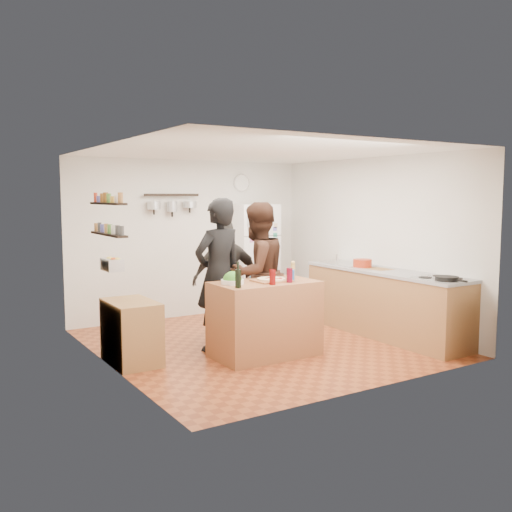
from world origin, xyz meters
TOP-DOWN VIEW (x-y plane):
  - room_shell at (0.00, 0.39)m, footprint 4.20×4.20m
  - prep_island at (-0.26, -0.52)m, footprint 1.25×0.72m
  - pizza_board at (-0.18, -0.54)m, footprint 0.42×0.34m
  - pizza at (-0.18, -0.54)m, footprint 0.34×0.34m
  - salad_bowl at (-0.68, -0.47)m, footprint 0.27×0.27m
  - wine_bottle at (-0.76, -0.74)m, footprint 0.07×0.07m
  - wine_glass_near at (-0.31, -0.76)m, footprint 0.07×0.07m
  - wine_glass_far at (-0.04, -0.72)m, footprint 0.07×0.07m
  - pepper_mill at (0.19, -0.47)m, footprint 0.05×0.05m
  - salt_canister at (0.04, -0.64)m, footprint 0.08×0.08m
  - person_left at (-0.61, 0.01)m, footprint 0.77×0.58m
  - person_center at (-0.03, 0.03)m, footprint 1.02×0.87m
  - person_back at (-0.24, 0.46)m, footprint 1.01×0.58m
  - counter_run at (1.70, -0.55)m, footprint 0.63×2.63m
  - stove_top at (1.70, -1.50)m, footprint 0.60×0.62m
  - skillet at (1.60, -1.68)m, footprint 0.28×0.28m
  - sink at (1.70, 0.30)m, footprint 0.50×0.80m
  - cutting_board at (1.70, -0.41)m, footprint 0.30×0.40m
  - red_bowl at (1.65, -0.14)m, footprint 0.27×0.27m
  - fridge at (0.95, 1.75)m, footprint 0.70×0.68m
  - wall_clock at (0.95, 2.08)m, footprint 0.30×0.03m
  - spice_shelf_lower at (-1.93, 0.20)m, footprint 0.12×1.00m
  - spice_shelf_upper at (-1.93, 0.20)m, footprint 0.12×1.00m
  - produce_basket at (-1.90, 0.20)m, footprint 0.18×0.35m
  - side_table at (-1.74, 0.04)m, footprint 0.50×0.80m
  - pot_rack at (-0.35, 2.00)m, footprint 0.90×0.04m

SIDE VIEW (x-z plane):
  - side_table at x=-1.74m, z-range 0.00..0.73m
  - counter_run at x=1.70m, z-range 0.00..0.90m
  - prep_island at x=-0.26m, z-range 0.00..0.91m
  - person_back at x=-0.24m, z-range 0.00..1.62m
  - fridge at x=0.95m, z-range 0.00..1.80m
  - stove_top at x=1.70m, z-range 0.90..0.92m
  - cutting_board at x=1.70m, z-range 0.90..0.92m
  - sink at x=1.70m, z-range 0.90..0.93m
  - pizza_board at x=-0.18m, z-range 0.91..0.93m
  - person_center at x=-0.03m, z-range 0.00..1.86m
  - salad_bowl at x=-0.68m, z-range 0.91..0.96m
  - pizza at x=-0.18m, z-range 0.93..0.95m
  - skillet at x=1.60m, z-range 0.92..0.97m
  - person_left at x=-0.61m, z-range 0.00..1.91m
  - red_bowl at x=1.65m, z-range 0.92..1.03m
  - salt_canister at x=0.04m, z-range 0.91..1.05m
  - pepper_mill at x=0.19m, z-range 0.91..1.08m
  - wine_glass_far at x=-0.04m, z-range 0.91..1.09m
  - wine_glass_near at x=-0.31m, z-range 0.91..1.09m
  - wine_bottle at x=-0.76m, z-range 0.91..1.12m
  - produce_basket at x=-1.90m, z-range 1.08..1.22m
  - room_shell at x=0.00m, z-range -0.85..3.35m
  - spice_shelf_lower at x=-1.93m, z-range 1.49..1.51m
  - spice_shelf_upper at x=-1.93m, z-range 1.84..1.86m
  - pot_rack at x=-0.35m, z-range 1.93..1.97m
  - wall_clock at x=0.95m, z-range 2.00..2.30m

